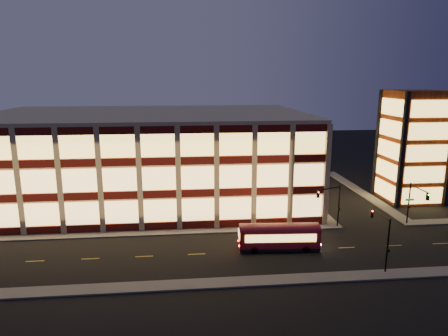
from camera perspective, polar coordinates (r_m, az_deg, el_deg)
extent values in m
plane|color=black|center=(52.90, -8.54, -9.53)|extent=(200.00, 200.00, 0.00)
cube|color=#514F4C|center=(54.04, -11.71, -9.08)|extent=(54.00, 2.00, 0.15)
cube|color=#514F4C|center=(71.73, 10.81, -3.54)|extent=(2.00, 30.00, 0.15)
cube|color=#514F4C|center=(75.57, 18.84, -3.17)|extent=(2.00, 30.00, 0.15)
cube|color=#514F4C|center=(41.15, -9.38, -16.30)|extent=(100.00, 2.00, 0.15)
cube|color=tan|center=(67.42, -10.64, 1.48)|extent=(50.00, 30.00, 14.00)
cube|color=tan|center=(66.41, -10.90, 7.63)|extent=(50.40, 30.40, 0.50)
cube|color=#470C0A|center=(54.65, -11.65, -8.18)|extent=(50.10, 0.25, 1.00)
cube|color=#FFC46B|center=(53.96, -11.75, -6.09)|extent=(49.00, 0.20, 3.00)
cube|color=#470C0A|center=(71.33, 10.15, -3.12)|extent=(0.25, 30.10, 1.00)
cube|color=#FFC46B|center=(70.79, 10.20, -1.49)|extent=(0.20, 29.00, 3.00)
cube|color=#470C0A|center=(53.25, -11.86, -3.75)|extent=(50.10, 0.25, 1.00)
cube|color=#FFC46B|center=(52.72, -11.96, -1.56)|extent=(49.00, 0.20, 3.00)
cube|color=#470C0A|center=(70.27, 10.29, 0.33)|extent=(0.25, 30.10, 1.00)
cube|color=#FFC46B|center=(69.85, 10.34, 2.01)|extent=(0.20, 29.00, 3.00)
cube|color=#470C0A|center=(52.19, -12.08, 0.88)|extent=(50.10, 0.25, 1.00)
cube|color=#FFC46B|center=(51.83, -12.19, 3.16)|extent=(49.00, 0.20, 3.00)
cube|color=#470C0A|center=(69.47, 10.43, 3.87)|extent=(0.25, 30.10, 1.00)
cube|color=#FFC46B|center=(69.18, 10.48, 5.59)|extent=(0.20, 29.00, 3.00)
cube|color=#8C3814|center=(72.19, 25.32, 2.82)|extent=(8.00, 8.00, 18.00)
cube|color=black|center=(66.77, 24.12, 2.22)|extent=(0.60, 0.60, 18.00)
cube|color=black|center=(73.71, 21.07, 3.38)|extent=(0.60, 0.60, 18.00)
cube|color=black|center=(77.64, 26.36, 3.34)|extent=(0.60, 0.60, 18.00)
cube|color=#FFC859|center=(70.29, 26.45, -3.56)|extent=(6.60, 0.16, 2.60)
cube|color=#FFC859|center=(71.65, 21.98, -2.85)|extent=(0.16, 6.60, 2.60)
cube|color=#FFC859|center=(69.49, 26.73, -0.87)|extent=(6.60, 0.16, 2.60)
cube|color=#FFC859|center=(70.87, 22.20, -0.20)|extent=(0.16, 6.60, 2.60)
cube|color=#FFC859|center=(68.84, 27.01, 1.88)|extent=(6.60, 0.16, 2.60)
cube|color=#FFC859|center=(70.24, 22.44, 2.51)|extent=(0.16, 6.60, 2.60)
cube|color=#FFC859|center=(68.37, 27.30, 4.68)|extent=(6.60, 0.16, 2.60)
cube|color=#FFC859|center=(69.77, 22.67, 5.25)|extent=(0.16, 6.60, 2.60)
cube|color=#FFC859|center=(68.05, 27.59, 7.51)|extent=(6.60, 0.16, 2.60)
cube|color=#FFC859|center=(69.46, 22.92, 8.03)|extent=(0.16, 6.60, 2.60)
cylinder|color=black|center=(56.44, 16.06, -5.22)|extent=(0.18, 0.18, 6.00)
cylinder|color=black|center=(54.39, 14.81, -2.85)|extent=(3.56, 1.63, 0.14)
cube|color=black|center=(53.26, 13.29, -3.66)|extent=(0.32, 0.32, 0.95)
sphere|color=#FF0C05|center=(53.01, 13.37, -3.40)|extent=(0.20, 0.20, 0.20)
cube|color=black|center=(56.39, 16.11, -5.67)|extent=(0.25, 0.18, 0.28)
cylinder|color=black|center=(60.82, 24.88, -4.63)|extent=(0.18, 0.18, 6.00)
cylinder|color=black|center=(58.48, 26.10, -2.66)|extent=(0.14, 4.00, 0.14)
cube|color=black|center=(56.98, 27.10, -3.67)|extent=(0.32, 0.32, 0.95)
sphere|color=#0CFF26|center=(56.76, 27.22, -3.43)|extent=(0.20, 0.20, 0.20)
cube|color=black|center=(60.77, 24.94, -5.05)|extent=(0.25, 0.18, 0.28)
cube|color=#0C7226|center=(60.53, 25.00, -4.13)|extent=(1.20, 0.06, 0.28)
cylinder|color=black|center=(45.17, 22.34, -10.28)|extent=(0.18, 0.18, 6.00)
cylinder|color=black|center=(45.89, 21.46, -6.24)|extent=(0.14, 4.00, 0.14)
cube|color=black|center=(47.72, 20.33, -6.06)|extent=(0.32, 0.32, 0.95)
sphere|color=#FF0C05|center=(47.48, 20.45, -5.78)|extent=(0.20, 0.20, 0.20)
cube|color=black|center=(45.16, 22.41, -10.84)|extent=(0.25, 0.18, 0.28)
cube|color=maroon|center=(48.28, 7.85, -9.69)|extent=(9.54, 2.92, 2.17)
cube|color=black|center=(48.77, 7.81, -11.07)|extent=(9.54, 2.92, 0.33)
cylinder|color=black|center=(47.38, 4.37, -11.61)|extent=(0.86, 0.33, 0.85)
cylinder|color=black|center=(49.26, 4.09, -10.61)|extent=(0.86, 0.33, 0.85)
cylinder|color=black|center=(48.42, 11.61, -11.29)|extent=(0.86, 0.33, 0.85)
cylinder|color=black|center=(50.26, 11.04, -10.34)|extent=(0.86, 0.33, 0.85)
cube|color=#FFC859|center=(47.07, 8.12, -9.93)|extent=(8.28, 0.56, 0.94)
cube|color=#FFC859|center=(49.27, 7.62, -8.86)|extent=(8.28, 0.56, 0.94)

